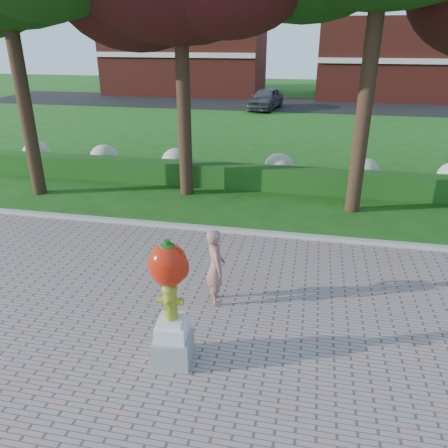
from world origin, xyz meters
name	(u,v)px	position (x,y,z in m)	size (l,w,h in m)	color
ground	(199,290)	(0.00, 0.00, 0.00)	(100.00, 100.00, 0.00)	#1D5014
walkway	(123,448)	(0.00, -4.00, 0.02)	(40.00, 14.00, 0.04)	gray
curb	(227,231)	(0.00, 3.00, 0.07)	(40.00, 0.18, 0.15)	#ADADA5
lawn_hedge	(249,177)	(0.00, 7.00, 0.40)	(24.00, 0.70, 0.80)	#174513
hydrangea_row	(268,166)	(0.57, 8.00, 0.55)	(20.10, 1.10, 0.99)	beige
street	(288,104)	(0.00, 28.00, 0.01)	(50.00, 8.00, 0.02)	black
building_left	(186,53)	(-10.00, 34.00, 3.50)	(14.00, 8.00, 7.00)	maroon
building_right	(390,59)	(8.00, 34.00, 3.20)	(12.00, 8.00, 6.40)	maroon
hydrant_sculpture	(170,301)	(0.15, -2.26, 1.21)	(0.65, 0.65, 2.22)	gray
woman	(216,267)	(0.46, -0.39, 0.83)	(0.58, 0.38, 1.59)	#9D685A
parked_car	(266,98)	(-1.49, 25.06, 0.78)	(1.80, 4.48, 1.53)	#3F4146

